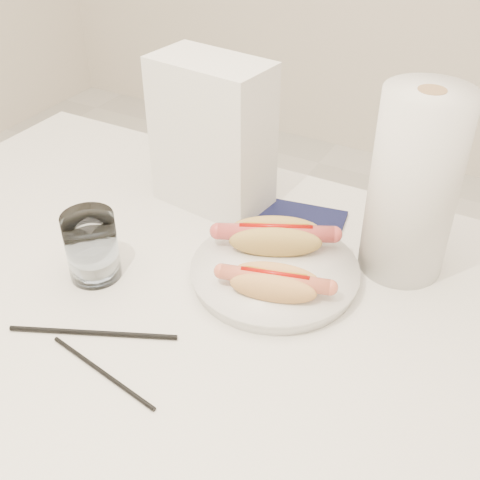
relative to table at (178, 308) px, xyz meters
The scene contains 10 objects.
table is the anchor object (origin of this frame).
plate 0.17m from the table, 29.17° to the left, with size 0.25×0.25×0.02m, color white.
hotdog_left 0.19m from the table, 47.47° to the left, with size 0.18×0.13×0.05m.
hotdog_right 0.19m from the table, ahead, with size 0.16×0.09×0.04m.
water_glass 0.17m from the table, 156.69° to the right, with size 0.08×0.08×0.11m, color silver.
chopstick_near 0.17m from the table, 101.86° to the right, with size 0.01×0.01×0.24m, color black.
chopstick_far 0.22m from the table, 83.33° to the right, with size 0.01×0.01×0.19m, color black.
napkin_box 0.30m from the table, 106.10° to the left, with size 0.20×0.11×0.27m, color silver.
navy_napkin 0.25m from the table, 63.20° to the left, with size 0.15×0.15×0.01m, color black.
paper_towel_roll 0.41m from the table, 35.01° to the left, with size 0.13×0.13×0.29m, color silver.
Camera 1 is at (0.44, -0.58, 1.34)m, focal length 44.95 mm.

